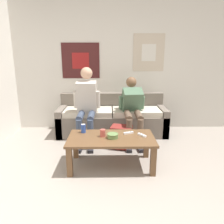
{
  "coord_description": "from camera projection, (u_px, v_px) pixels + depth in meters",
  "views": [
    {
      "loc": [
        0.03,
        -1.71,
        1.5
      ],
      "look_at": [
        0.08,
        1.51,
        0.65
      ],
      "focal_mm": 35.0,
      "sensor_mm": 36.0,
      "label": 1
    }
  ],
  "objects": [
    {
      "name": "couch",
      "position": [
        112.0,
        119.0,
        4.25
      ],
      "size": [
        2.05,
        0.72,
        0.75
      ],
      "color": "#70665B",
      "rests_on": "ground_plane"
    },
    {
      "name": "game_controller_near_left",
      "position": [
        142.0,
        135.0,
        2.98
      ],
      "size": [
        0.11,
        0.14,
        0.03
      ],
      "color": "white",
      "rests_on": "coffee_table"
    },
    {
      "name": "ceramic_bowl",
      "position": [
        113.0,
        135.0,
        2.89
      ],
      "size": [
        0.15,
        0.15,
        0.06
      ],
      "color": "#607F47",
      "rests_on": "coffee_table"
    },
    {
      "name": "game_controller_near_right",
      "position": [
        128.0,
        133.0,
        3.06
      ],
      "size": [
        0.15,
        0.08,
        0.03
      ],
      "color": "white",
      "rests_on": "coffee_table"
    },
    {
      "name": "person_seated_teen",
      "position": [
        132.0,
        107.0,
        3.84
      ],
      "size": [
        0.47,
        0.99,
        1.1
      ],
      "color": "brown",
      "rests_on": "ground_plane"
    },
    {
      "name": "drink_can_blue",
      "position": [
        83.0,
        128.0,
        3.09
      ],
      "size": [
        0.07,
        0.07,
        0.12
      ],
      "color": "#28479E",
      "rests_on": "coffee_table"
    },
    {
      "name": "person_seated_adult",
      "position": [
        86.0,
        103.0,
        3.77
      ],
      "size": [
        0.47,
        0.84,
        1.29
      ],
      "color": "#384256",
      "rests_on": "ground_plane"
    },
    {
      "name": "pillar_candle",
      "position": [
        103.0,
        133.0,
        2.95
      ],
      "size": [
        0.07,
        0.07,
        0.11
      ],
      "color": "#B24C42",
      "rests_on": "coffee_table"
    },
    {
      "name": "coffee_table",
      "position": [
        111.0,
        142.0,
        2.95
      ],
      "size": [
        1.16,
        0.63,
        0.42
      ],
      "color": "brown",
      "rests_on": "ground_plane"
    },
    {
      "name": "ground_plane",
      "position": [
        106.0,
        220.0,
        2.04
      ],
      "size": [
        18.0,
        18.0,
        0.0
      ],
      "primitive_type": "plane",
      "color": "gray"
    },
    {
      "name": "wall_back",
      "position": [
        107.0,
        66.0,
        4.35
      ],
      "size": [
        10.0,
        0.07,
        2.55
      ],
      "color": "silver",
      "rests_on": "ground_plane"
    },
    {
      "name": "backpack",
      "position": [
        121.0,
        137.0,
        3.6
      ],
      "size": [
        0.39,
        0.35,
        0.36
      ],
      "color": "maroon",
      "rests_on": "ground_plane"
    }
  ]
}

